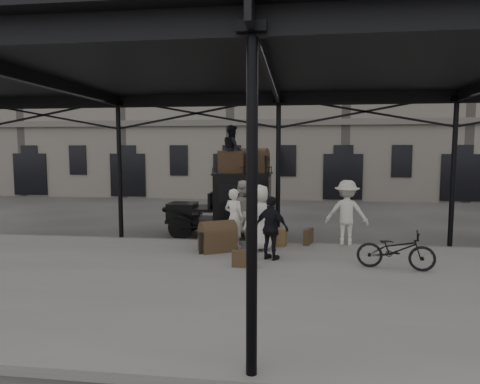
% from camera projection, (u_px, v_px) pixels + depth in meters
% --- Properties ---
extents(ground, '(120.00, 120.00, 0.00)m').
position_uv_depth(ground, '(274.00, 264.00, 11.11)').
color(ground, '#383533').
rests_on(ground, ground).
extents(platform, '(28.00, 8.00, 0.15)m').
position_uv_depth(platform, '(270.00, 285.00, 9.13)').
color(platform, slate).
rests_on(platform, ground).
extents(canopy, '(22.50, 9.00, 4.74)m').
position_uv_depth(canopy, '(272.00, 71.00, 8.96)').
color(canopy, black).
rests_on(canopy, ground).
extents(building_frontage, '(64.00, 8.00, 14.00)m').
position_uv_depth(building_frontage, '(289.00, 88.00, 28.17)').
color(building_frontage, slate).
rests_on(building_frontage, ground).
extents(taxi, '(3.65, 1.55, 2.18)m').
position_uv_depth(taxi, '(234.00, 201.00, 14.44)').
color(taxi, black).
rests_on(taxi, ground).
extents(porter_left, '(0.73, 0.63, 1.70)m').
position_uv_depth(porter_left, '(234.00, 218.00, 12.25)').
color(porter_left, silver).
rests_on(porter_left, platform).
extents(porter_midleft, '(1.15, 1.08, 1.89)m').
position_uv_depth(porter_midleft, '(243.00, 212.00, 12.81)').
color(porter_midleft, beige).
rests_on(porter_midleft, platform).
extents(porter_centre, '(1.08, 0.97, 1.84)m').
position_uv_depth(porter_centre, '(260.00, 218.00, 11.85)').
color(porter_centre, silver).
rests_on(porter_centre, platform).
extents(porter_official, '(1.03, 0.79, 1.63)m').
position_uv_depth(porter_official, '(271.00, 228.00, 10.86)').
color(porter_official, black).
rests_on(porter_official, platform).
extents(porter_right, '(1.33, 0.89, 1.92)m').
position_uv_depth(porter_right, '(347.00, 213.00, 12.52)').
color(porter_right, beige).
rests_on(porter_right, platform).
extents(bicycle, '(1.84, 0.92, 0.93)m').
position_uv_depth(bicycle, '(396.00, 250.00, 10.03)').
color(bicycle, black).
rests_on(bicycle, platform).
extents(porter_roof, '(0.79, 0.91, 1.58)m').
position_uv_depth(porter_roof, '(232.00, 149.00, 14.17)').
color(porter_roof, black).
rests_on(porter_roof, taxi).
extents(steamer_trunk_roof_near, '(0.91, 0.65, 0.61)m').
position_uv_depth(steamer_trunk_roof_near, '(230.00, 164.00, 14.07)').
color(steamer_trunk_roof_near, '#4F3F24').
rests_on(steamer_trunk_roof_near, taxi).
extents(steamer_trunk_roof_far, '(1.05, 0.79, 0.68)m').
position_uv_depth(steamer_trunk_roof_far, '(254.00, 162.00, 14.42)').
color(steamer_trunk_roof_far, '#4F3F24').
rests_on(steamer_trunk_roof_far, taxi).
extents(steamer_trunk_platform, '(1.13, 1.00, 0.71)m').
position_uv_depth(steamer_trunk_platform, '(218.00, 238.00, 11.82)').
color(steamer_trunk_platform, '#4F3F24').
rests_on(steamer_trunk_platform, platform).
extents(wicker_hamper, '(0.66, 0.53, 0.50)m').
position_uv_depth(wicker_hamper, '(276.00, 237.00, 12.56)').
color(wicker_hamper, brown).
rests_on(wicker_hamper, platform).
extents(suitcase_upright, '(0.32, 0.62, 0.45)m').
position_uv_depth(suitcase_upright, '(308.00, 236.00, 12.73)').
color(suitcase_upright, '#4F3F24').
rests_on(suitcase_upright, platform).
extents(suitcase_flat, '(0.60, 0.15, 0.40)m').
position_uv_depth(suitcase_flat, '(245.00, 259.00, 10.21)').
color(suitcase_flat, '#4F3F24').
rests_on(suitcase_flat, platform).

